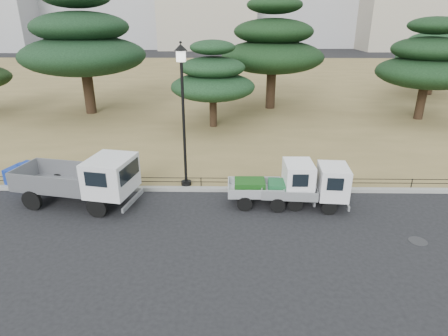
{
  "coord_description": "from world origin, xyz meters",
  "views": [
    {
      "loc": [
        0.22,
        -11.91,
        6.89
      ],
      "look_at": [
        0.0,
        2.0,
        1.3
      ],
      "focal_mm": 30.0,
      "sensor_mm": 36.0,
      "label": 1
    }
  ],
  "objects_px": {
    "truck_large": "(82,178)",
    "truck_kei_rear": "(311,186)",
    "street_lamp": "(183,94)",
    "truck_kei_front": "(277,184)",
    "tarp_pile": "(26,174)"
  },
  "relations": [
    {
      "from": "truck_large",
      "to": "truck_kei_rear",
      "type": "bearing_deg",
      "value": 10.86
    },
    {
      "from": "truck_kei_rear",
      "to": "street_lamp",
      "type": "bearing_deg",
      "value": 166.6
    },
    {
      "from": "truck_large",
      "to": "truck_kei_front",
      "type": "height_order",
      "value": "truck_large"
    },
    {
      "from": "tarp_pile",
      "to": "street_lamp",
      "type": "bearing_deg",
      "value": -1.3
    },
    {
      "from": "tarp_pile",
      "to": "truck_kei_rear",
      "type": "bearing_deg",
      "value": -8.41
    },
    {
      "from": "truck_kei_rear",
      "to": "tarp_pile",
      "type": "xyz_separation_m",
      "value": [
        -12.08,
        1.78,
        -0.31
      ]
    },
    {
      "from": "street_lamp",
      "to": "tarp_pile",
      "type": "bearing_deg",
      "value": 178.7
    },
    {
      "from": "truck_kei_rear",
      "to": "tarp_pile",
      "type": "height_order",
      "value": "truck_kei_rear"
    },
    {
      "from": "truck_kei_rear",
      "to": "street_lamp",
      "type": "relative_size",
      "value": 0.57
    },
    {
      "from": "truck_kei_front",
      "to": "truck_kei_rear",
      "type": "distance_m",
      "value": 1.3
    },
    {
      "from": "truck_large",
      "to": "truck_kei_rear",
      "type": "relative_size",
      "value": 1.47
    },
    {
      "from": "truck_kei_rear",
      "to": "street_lamp",
      "type": "xyz_separation_m",
      "value": [
        -5.03,
        1.62,
        3.25
      ]
    },
    {
      "from": "truck_kei_front",
      "to": "tarp_pile",
      "type": "distance_m",
      "value": 10.91
    },
    {
      "from": "truck_large",
      "to": "truck_kei_front",
      "type": "relative_size",
      "value": 1.5
    },
    {
      "from": "truck_kei_front",
      "to": "truck_large",
      "type": "bearing_deg",
      "value": -179.15
    }
  ]
}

